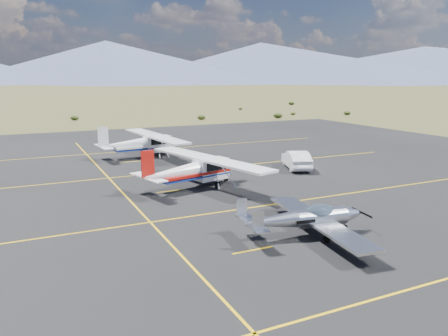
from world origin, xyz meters
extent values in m
plane|color=#383D1C|center=(0.00, 0.00, 0.00)|extent=(1600.00, 1600.00, 0.00)
cube|color=black|center=(0.00, 7.00, 0.00)|extent=(72.00, 72.00, 0.02)
cube|color=silver|center=(0.77, -3.12, 0.69)|extent=(2.38, 8.33, 0.11)
ellipsoid|color=#99BFD8|center=(0.77, -3.12, 1.13)|extent=(1.60, 1.05, 0.75)
cube|color=silver|center=(-2.58, -2.68, 0.94)|extent=(0.99, 2.80, 0.05)
cube|color=silver|center=(-2.85, -3.66, 1.35)|extent=(0.51, 0.12, 0.91)
cube|color=silver|center=(-2.59, -1.66, 1.35)|extent=(0.51, 0.12, 0.91)
cylinder|color=black|center=(2.22, -3.31, 0.17)|extent=(0.32, 0.12, 0.31)
cylinder|color=black|center=(0.45, -4.18, 0.19)|extent=(0.38, 0.15, 0.37)
cylinder|color=black|center=(0.73, -2.01, 0.19)|extent=(0.38, 0.15, 0.37)
cube|color=white|center=(0.07, 7.97, 1.12)|extent=(2.55, 1.75, 1.42)
cube|color=white|center=(-0.13, 7.92, 1.85)|extent=(4.48, 11.63, 0.15)
cube|color=black|center=(0.07, 7.97, 1.41)|extent=(1.95, 1.64, 0.58)
cube|color=#A7130D|center=(-1.26, 7.63, 1.01)|extent=(5.41, 2.51, 0.19)
cube|color=#A7130D|center=(-4.72, 6.73, 2.12)|extent=(0.89, 0.30, 1.69)
cube|color=white|center=(-4.72, 6.73, 1.27)|extent=(1.61, 3.46, 0.06)
cylinder|color=black|center=(1.40, 8.31, 0.20)|extent=(0.39, 0.20, 0.38)
cylinder|color=black|center=(0.04, 6.82, 0.24)|extent=(0.48, 0.25, 0.46)
cylinder|color=black|center=(-0.51, 8.96, 0.24)|extent=(0.48, 0.25, 0.46)
cube|color=white|center=(0.00, 20.40, 1.14)|extent=(2.50, 1.49, 1.46)
cube|color=white|center=(-0.21, 20.38, 1.90)|extent=(2.94, 12.00, 0.15)
cube|color=black|center=(0.00, 20.40, 1.45)|extent=(1.86, 1.46, 0.59)
cube|color=white|center=(-1.40, 20.25, 1.04)|extent=(5.51, 1.83, 0.19)
cube|color=white|center=(-5.05, 19.86, 2.17)|extent=(0.92, 0.17, 1.73)
cube|color=white|center=(-5.05, 19.86, 1.31)|extent=(1.18, 3.52, 0.06)
cylinder|color=black|center=(1.40, 20.55, 0.20)|extent=(0.40, 0.15, 0.39)
cylinder|color=black|center=(-0.20, 19.24, 0.25)|extent=(0.49, 0.19, 0.48)
cylinder|color=black|center=(-0.44, 21.50, 0.25)|extent=(0.49, 0.19, 0.48)
imported|color=white|center=(8.48, 9.87, 0.75)|extent=(3.08, 4.78, 1.49)
camera|label=1|loc=(-11.76, -19.03, 7.45)|focal=35.00mm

